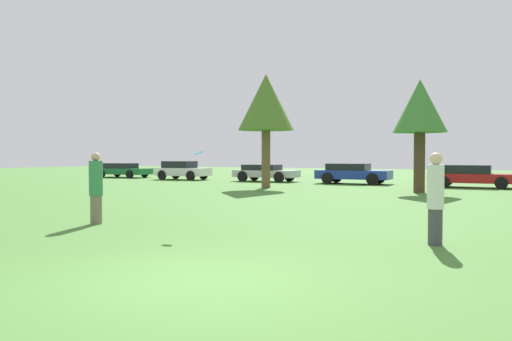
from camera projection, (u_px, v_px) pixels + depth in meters
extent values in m
plane|color=#477A33|center=(180.00, 283.00, 6.86)|extent=(120.00, 120.00, 0.00)
cylinder|color=#726651|center=(96.00, 210.00, 12.77)|extent=(0.29, 0.29, 0.72)
cylinder|color=#337F4C|center=(96.00, 178.00, 12.75)|extent=(0.34, 0.34, 0.89)
sphere|color=tan|center=(96.00, 157.00, 12.73)|extent=(0.22, 0.22, 0.22)
cylinder|color=#3F3F47|center=(435.00, 227.00, 9.77)|extent=(0.27, 0.27, 0.70)
cylinder|color=silver|center=(436.00, 187.00, 9.74)|extent=(0.32, 0.32, 0.86)
sphere|color=beige|center=(436.00, 159.00, 9.73)|extent=(0.25, 0.25, 0.25)
cylinder|color=#19B2D8|center=(199.00, 153.00, 11.67)|extent=(0.26, 0.25, 0.13)
cylinder|color=brown|center=(266.00, 159.00, 27.08)|extent=(0.47, 0.47, 3.12)
cone|color=#4C7528|center=(266.00, 102.00, 26.98)|extent=(3.01, 3.01, 3.01)
cylinder|color=#473323|center=(419.00, 163.00, 23.55)|extent=(0.51, 0.51, 2.83)
cone|color=#3D7F33|center=(420.00, 106.00, 23.47)|extent=(2.49, 2.49, 2.49)
cube|color=#196633|center=(123.00, 171.00, 40.01)|extent=(4.63, 1.88, 0.47)
cube|color=black|center=(120.00, 166.00, 40.15)|extent=(2.56, 1.62, 0.41)
cylinder|color=black|center=(145.00, 173.00, 40.17)|extent=(0.63, 0.21, 0.63)
cylinder|color=black|center=(130.00, 174.00, 38.58)|extent=(0.63, 0.21, 0.63)
cylinder|color=black|center=(117.00, 173.00, 41.45)|extent=(0.63, 0.21, 0.63)
cylinder|color=black|center=(102.00, 174.00, 39.86)|extent=(0.63, 0.21, 0.63)
cube|color=silver|center=(183.00, 172.00, 36.37)|extent=(4.02, 1.75, 0.56)
cube|color=black|center=(179.00, 164.00, 36.49)|extent=(2.22, 1.52, 0.49)
cylinder|color=black|center=(203.00, 175.00, 36.57)|extent=(0.69, 0.18, 0.68)
cylinder|color=black|center=(191.00, 176.00, 35.08)|extent=(0.69, 0.18, 0.68)
cylinder|color=black|center=(176.00, 174.00, 37.68)|extent=(0.69, 0.18, 0.68)
cylinder|color=black|center=(162.00, 175.00, 36.19)|extent=(0.69, 0.18, 0.68)
cube|color=#B2B2B7|center=(266.00, 174.00, 33.79)|extent=(4.35, 1.84, 0.46)
cube|color=black|center=(262.00, 167.00, 33.92)|extent=(2.40, 1.59, 0.37)
cylinder|color=black|center=(289.00, 176.00, 33.97)|extent=(0.70, 0.21, 0.70)
cylinder|color=black|center=(279.00, 177.00, 32.41)|extent=(0.70, 0.21, 0.70)
cylinder|color=black|center=(254.00, 175.00, 35.17)|extent=(0.70, 0.21, 0.70)
cylinder|color=black|center=(243.00, 176.00, 33.62)|extent=(0.70, 0.21, 0.70)
cube|color=#1E389E|center=(353.00, 175.00, 30.95)|extent=(4.50, 1.91, 0.53)
cube|color=black|center=(348.00, 167.00, 31.09)|extent=(2.49, 1.65, 0.41)
cylinder|color=black|center=(379.00, 178.00, 31.15)|extent=(0.71, 0.19, 0.71)
cylinder|color=black|center=(372.00, 179.00, 29.53)|extent=(0.71, 0.19, 0.71)
cylinder|color=black|center=(336.00, 177.00, 32.39)|extent=(0.71, 0.19, 0.71)
cylinder|color=black|center=(327.00, 178.00, 30.77)|extent=(0.71, 0.19, 0.71)
cube|color=red|center=(473.00, 178.00, 27.34)|extent=(4.59, 1.89, 0.49)
cube|color=black|center=(466.00, 169.00, 27.47)|extent=(2.53, 1.63, 0.47)
cylinder|color=black|center=(502.00, 182.00, 27.51)|extent=(0.64, 0.23, 0.64)
cylinder|color=black|center=(501.00, 183.00, 25.91)|extent=(0.64, 0.23, 0.64)
cylinder|color=black|center=(447.00, 180.00, 28.78)|extent=(0.64, 0.23, 0.64)
cylinder|color=black|center=(443.00, 182.00, 27.17)|extent=(0.64, 0.23, 0.64)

